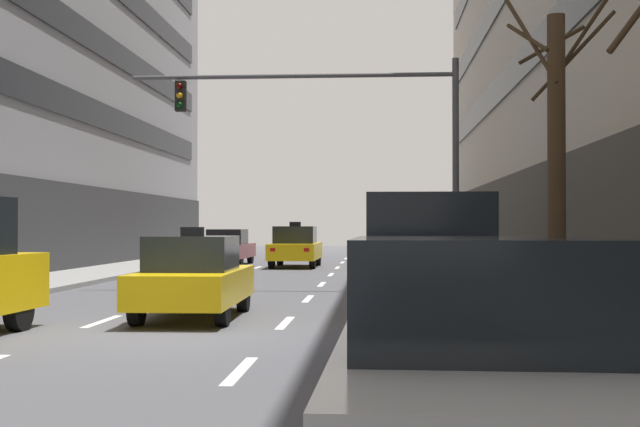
% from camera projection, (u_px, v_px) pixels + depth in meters
% --- Properties ---
extents(ground_plane, '(120.00, 120.00, 0.00)m').
position_uv_depth(ground_plane, '(165.00, 337.00, 13.23)').
color(ground_plane, '#515156').
extents(sidewalk_right, '(3.12, 80.00, 0.14)m').
position_uv_depth(sidewalk_right, '(592.00, 336.00, 12.78)').
color(sidewalk_right, gray).
rests_on(sidewalk_right, ground).
extents(lane_stripe_l1_s4, '(0.16, 2.00, 0.01)m').
position_uv_depth(lane_stripe_l1_s4, '(102.00, 321.00, 15.34)').
color(lane_stripe_l1_s4, silver).
rests_on(lane_stripe_l1_s4, ground).
extents(lane_stripe_l1_s5, '(0.16, 2.00, 0.01)m').
position_uv_depth(lane_stripe_l1_s5, '(170.00, 298.00, 20.33)').
color(lane_stripe_l1_s5, silver).
rests_on(lane_stripe_l1_s5, ground).
extents(lane_stripe_l1_s6, '(0.16, 2.00, 0.01)m').
position_uv_depth(lane_stripe_l1_s6, '(210.00, 284.00, 25.32)').
color(lane_stripe_l1_s6, silver).
rests_on(lane_stripe_l1_s6, ground).
extents(lane_stripe_l1_s7, '(0.16, 2.00, 0.01)m').
position_uv_depth(lane_stripe_l1_s7, '(238.00, 274.00, 30.30)').
color(lane_stripe_l1_s7, silver).
rests_on(lane_stripe_l1_s7, ground).
extents(lane_stripe_l1_s8, '(0.16, 2.00, 0.01)m').
position_uv_depth(lane_stripe_l1_s8, '(258.00, 267.00, 35.29)').
color(lane_stripe_l1_s8, silver).
rests_on(lane_stripe_l1_s8, ground).
extents(lane_stripe_l1_s9, '(0.16, 2.00, 0.01)m').
position_uv_depth(lane_stripe_l1_s9, '(272.00, 262.00, 40.28)').
color(lane_stripe_l1_s9, silver).
rests_on(lane_stripe_l1_s9, ground).
extents(lane_stripe_l1_s10, '(0.16, 2.00, 0.01)m').
position_uv_depth(lane_stripe_l1_s10, '(284.00, 258.00, 45.27)').
color(lane_stripe_l1_s10, silver).
rests_on(lane_stripe_l1_s10, ground).
extents(lane_stripe_l2_s3, '(0.16, 2.00, 0.01)m').
position_uv_depth(lane_stripe_l2_s3, '(240.00, 370.00, 10.12)').
color(lane_stripe_l2_s3, silver).
rests_on(lane_stripe_l2_s3, ground).
extents(lane_stripe_l2_s4, '(0.16, 2.00, 0.01)m').
position_uv_depth(lane_stripe_l2_s4, '(285.00, 323.00, 15.11)').
color(lane_stripe_l2_s4, silver).
rests_on(lane_stripe_l2_s4, ground).
extents(lane_stripe_l2_s5, '(0.16, 2.00, 0.01)m').
position_uv_depth(lane_stripe_l2_s5, '(308.00, 299.00, 20.10)').
color(lane_stripe_l2_s5, silver).
rests_on(lane_stripe_l2_s5, ground).
extents(lane_stripe_l2_s6, '(0.16, 2.00, 0.01)m').
position_uv_depth(lane_stripe_l2_s6, '(322.00, 284.00, 25.09)').
color(lane_stripe_l2_s6, silver).
rests_on(lane_stripe_l2_s6, ground).
extents(lane_stripe_l2_s7, '(0.16, 2.00, 0.01)m').
position_uv_depth(lane_stripe_l2_s7, '(331.00, 275.00, 30.07)').
color(lane_stripe_l2_s7, silver).
rests_on(lane_stripe_l2_s7, ground).
extents(lane_stripe_l2_s8, '(0.16, 2.00, 0.01)m').
position_uv_depth(lane_stripe_l2_s8, '(337.00, 268.00, 35.06)').
color(lane_stripe_l2_s8, silver).
rests_on(lane_stripe_l2_s8, ground).
extents(lane_stripe_l2_s9, '(0.16, 2.00, 0.01)m').
position_uv_depth(lane_stripe_l2_s9, '(342.00, 262.00, 40.05)').
color(lane_stripe_l2_s9, silver).
rests_on(lane_stripe_l2_s9, ground).
extents(lane_stripe_l2_s10, '(0.16, 2.00, 0.01)m').
position_uv_depth(lane_stripe_l2_s10, '(346.00, 258.00, 45.04)').
color(lane_stripe_l2_s10, silver).
rests_on(lane_stripe_l2_s10, ground).
extents(car_driving_0, '(1.89, 4.33, 1.61)m').
position_uv_depth(car_driving_0, '(228.00, 247.00, 37.70)').
color(car_driving_0, black).
rests_on(car_driving_0, ground).
extents(taxi_driving_2, '(1.82, 4.21, 1.74)m').
position_uv_depth(taxi_driving_2, '(194.00, 278.00, 15.85)').
color(taxi_driving_2, black).
rests_on(taxi_driving_2, ground).
extents(taxi_driving_3, '(1.98, 4.66, 1.93)m').
position_uv_depth(taxi_driving_3, '(296.00, 247.00, 35.57)').
color(taxi_driving_3, black).
rests_on(taxi_driving_3, ground).
extents(car_parked_0, '(1.96, 4.52, 1.68)m').
position_uv_depth(car_parked_0, '(479.00, 367.00, 5.52)').
color(car_parked_0, black).
rests_on(car_parked_0, ground).
extents(car_parked_1, '(1.93, 4.54, 2.19)m').
position_uv_depth(car_parked_1, '(425.00, 274.00, 11.71)').
color(car_parked_1, black).
rests_on(car_parked_1, ground).
extents(car_parked_2, '(1.80, 4.18, 1.56)m').
position_uv_depth(car_parked_2, '(407.00, 270.00, 18.76)').
color(car_parked_2, black).
rests_on(car_parked_2, ground).
extents(car_parked_3, '(1.85, 4.30, 1.60)m').
position_uv_depth(car_parked_3, '(400.00, 259.00, 24.47)').
color(car_parked_3, black).
rests_on(car_parked_3, ground).
extents(traffic_signal_0, '(8.95, 0.35, 6.15)m').
position_uv_depth(traffic_signal_0, '(353.00, 127.00, 22.71)').
color(traffic_signal_0, '#4C4C51').
rests_on(traffic_signal_0, sidewalk_right).
extents(street_tree_1, '(1.89, 1.89, 5.46)m').
position_uv_depth(street_tree_1, '(556.00, 158.00, 13.84)').
color(street_tree_1, '#4C3823').
rests_on(street_tree_1, sidewalk_right).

